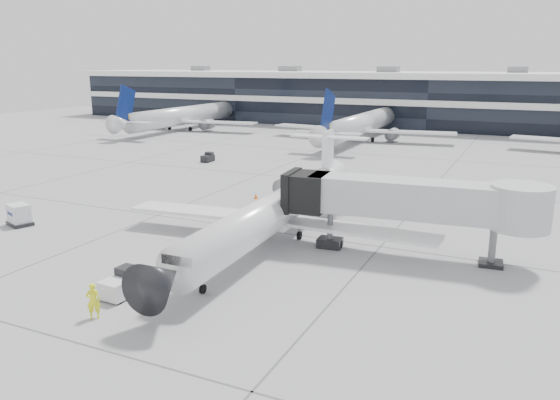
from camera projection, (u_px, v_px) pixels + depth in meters
The scene contains 11 objects.
ground at pixel (259, 230), 43.86m from camera, with size 220.00×220.00×0.00m, color gray.
terminal at pixel (437, 103), 114.68m from camera, with size 170.00×22.00×10.00m, color black.
bg_jet_left at pixel (186, 129), 110.68m from camera, with size 32.00×40.00×9.60m, color silver, non-canonical shape.
bg_jet_center at pixel (362, 140), 95.47m from camera, with size 32.00×40.00×9.60m, color silver, non-canonical shape.
regional_jet at pixel (275, 211), 40.40m from camera, with size 24.28×30.25×6.99m.
jet_bridge at pixel (421, 200), 36.65m from camera, with size 17.26×4.85×5.54m.
ramp_worker at pixel (93, 301), 28.41m from camera, with size 0.71×0.47×1.95m, color #FAFF1A.
baggage_tug at pixel (123, 284), 31.26m from camera, with size 1.58×2.53×1.57m.
cargo_uld at pixel (19, 215), 44.87m from camera, with size 2.50×2.17×1.72m.
traffic_cone at pixel (256, 196), 53.81m from camera, with size 0.44×0.44×0.57m.
far_tug at pixel (208, 157), 74.12m from camera, with size 1.25×2.03×1.26m.
Camera 1 is at (19.35, -37.27, 12.97)m, focal length 35.00 mm.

